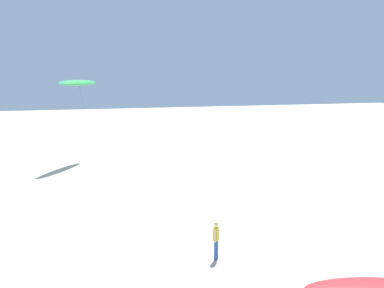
% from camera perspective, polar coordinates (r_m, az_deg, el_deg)
% --- Properties ---
extents(flying_kite_0, '(5.75, 12.07, 8.12)m').
position_cam_1_polar(flying_kite_0, '(45.44, -13.68, 7.29)').
color(flying_kite_0, green).
rests_on(flying_kite_0, ground).
extents(grounded_kite_3, '(4.40, 2.80, 0.36)m').
position_cam_1_polar(grounded_kite_3, '(18.64, 19.73, -16.12)').
color(grounded_kite_3, red).
rests_on(grounded_kite_3, ground).
extents(person_mid_field, '(0.38, 0.39, 1.67)m').
position_cam_1_polar(person_mid_field, '(20.36, 2.97, -11.48)').
color(person_mid_field, '#284CA3').
rests_on(person_mid_field, ground).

